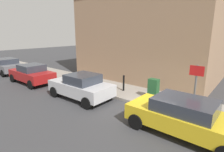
% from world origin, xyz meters
% --- Properties ---
extents(ground, '(80.00, 80.00, 0.00)m').
position_xyz_m(ground, '(0.00, 0.00, 0.00)').
color(ground, '#38383A').
extents(sidewalk, '(2.63, 30.00, 0.15)m').
position_xyz_m(sidewalk, '(1.88, 6.00, 0.07)').
color(sidewalk, gray).
rests_on(sidewalk, ground).
extents(corner_building, '(7.72, 10.72, 9.87)m').
position_xyz_m(corner_building, '(7.01, 3.36, 4.93)').
color(corner_building, '#937256').
rests_on(corner_building, ground).
extents(car_yellow, '(2.02, 4.29, 1.42)m').
position_xyz_m(car_yellow, '(-0.74, -2.15, 0.75)').
color(car_yellow, gold).
rests_on(car_yellow, ground).
extents(car_silver, '(1.96, 3.94, 1.49)m').
position_xyz_m(car_silver, '(-0.61, 3.78, 0.76)').
color(car_silver, '#B7B7BC').
rests_on(car_silver, ground).
extents(car_red, '(1.90, 4.02, 1.47)m').
position_xyz_m(car_red, '(-0.78, 9.27, 0.75)').
color(car_red, maroon).
rests_on(car_red, ground).
extents(car_grey, '(2.00, 4.29, 1.42)m').
position_xyz_m(car_grey, '(-0.55, 14.69, 0.74)').
color(car_grey, slate).
rests_on(car_grey, ground).
extents(utility_cabinet, '(0.46, 0.61, 1.15)m').
position_xyz_m(utility_cabinet, '(1.67, 0.29, 0.68)').
color(utility_cabinet, '#1E4C28').
rests_on(utility_cabinet, sidewalk).
extents(bollard_near_cabinet, '(0.14, 0.14, 1.04)m').
position_xyz_m(bollard_near_cabinet, '(1.77, 2.42, 0.70)').
color(bollard_near_cabinet, black).
rests_on(bollard_near_cabinet, sidewalk).
extents(bollard_far_kerb, '(0.14, 0.14, 1.04)m').
position_xyz_m(bollard_far_kerb, '(0.82, 3.94, 0.70)').
color(bollard_far_kerb, black).
rests_on(bollard_far_kerb, sidewalk).
extents(street_sign, '(0.08, 0.60, 2.30)m').
position_xyz_m(street_sign, '(0.95, -2.03, 1.66)').
color(street_sign, '#59595B').
rests_on(street_sign, sidewalk).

